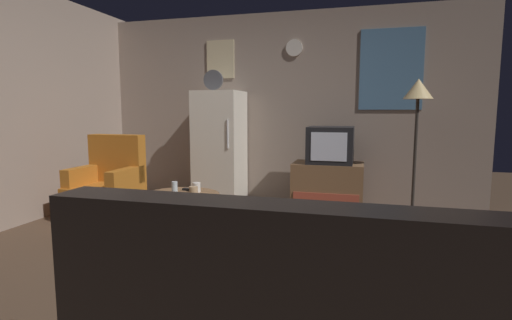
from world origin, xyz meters
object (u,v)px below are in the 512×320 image
Objects in this scene: coffee_table at (181,220)px; mug_ceramic_white at (196,187)px; fridge at (220,147)px; mug_ceramic_tan at (194,192)px; remote_control at (190,190)px; book_stack at (374,213)px; wine_glass at (175,190)px; armchair at (108,189)px; standing_lamp at (418,100)px; tv_stand at (328,188)px; crt_tv at (331,145)px.

coffee_table is 0.33m from mug_ceramic_white.
fridge is 1.84m from mug_ceramic_tan.
remote_control is (-0.14, 0.22, -0.03)m from mug_ceramic_tan.
coffee_table reaches higher than book_stack.
fridge is 11.80× the size of wine_glass.
standing_lamp is at bearing 13.39° from armchair.
mug_ceramic_tan is (0.15, -0.04, 0.28)m from coffee_table.
wine_glass is at bearing -137.55° from mug_ceramic_tan.
mug_ceramic_tan reaches higher than remote_control.
fridge is 1.60m from remote_control.
tv_stand reaches higher than remote_control.
coffee_table is 2.33m from book_stack.
standing_lamp is (0.96, -0.13, 1.05)m from tv_stand.
wine_glass is 0.31m from mug_ceramic_white.
mug_ceramic_white is 0.19m from mug_ceramic_tan.
crt_tv reaches higher than wine_glass.
wine_glass is at bearing -103.90° from mug_ceramic_white.
fridge is 1.92m from wine_glass.
remote_control is 0.70× the size of book_stack.
armchair is (-2.44, -0.94, 0.03)m from tv_stand.
mug_ceramic_tan is (-2.02, -1.48, -0.84)m from standing_lamp.
fridge reaches higher than standing_lamp.
fridge is 2.46× the size of coffee_table.
coffee_table is 1.38m from armchair.
remote_control is at bearing 92.23° from wine_glass.
mug_ceramic_tan is 0.09× the size of armchair.
wine_glass is 1.67× the size of mug_ceramic_white.
tv_stand is (1.46, -0.17, -0.45)m from fridge.
fridge is 1.83m from coffee_table.
book_stack is (1.76, 1.51, -0.20)m from coffee_table.
crt_tv is 3.60× the size of wine_glass.
tv_stand is 0.53× the size of standing_lamp.
fridge is at bearing 103.08° from mug_ceramic_tan.
coffee_table is 0.75× the size of armchair.
fridge reaches higher than armchair.
standing_lamp is 10.60× the size of wine_glass.
mug_ceramic_white is at bearing 106.09° from mug_ceramic_tan.
remote_control is 0.16× the size of armchair.
tv_stand reaches higher than book_stack.
standing_lamp is 2.58m from mug_ceramic_white.
coffee_table is at bearing -127.57° from tv_stand.
standing_lamp is 1.66× the size of armchair.
armchair reaches higher than tv_stand.
standing_lamp is 1.38m from book_stack.
crt_tv is at bearing -6.44° from fridge.
standing_lamp is 2.64m from mug_ceramic_tan.
wine_glass is at bearing -81.42° from fridge.
coffee_table is 0.32m from mug_ceramic_tan.
crt_tv is 0.75× the size of coffee_table.
remote_control is at bearing -130.75° from tv_stand.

